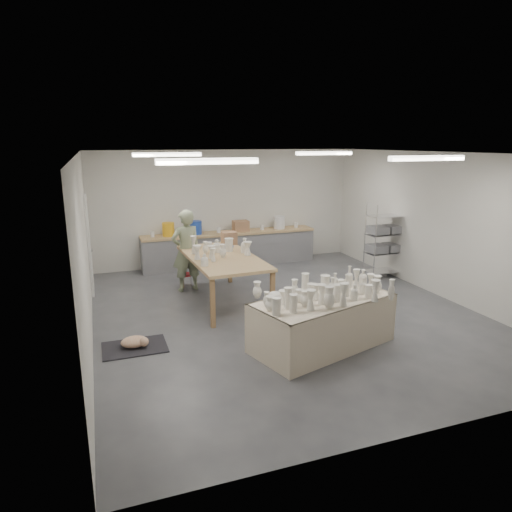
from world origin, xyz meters
name	(u,v)px	position (x,y,z in m)	size (l,w,h in m)	color
room	(279,206)	(-0.11, 0.08, 2.06)	(8.00, 8.02, 3.00)	#424449
back_counter	(230,247)	(-0.01, 3.68, 0.49)	(4.60, 0.60, 1.24)	#B07E55
wire_shelf	(385,240)	(3.20, 1.40, 0.92)	(0.88, 0.48, 1.80)	silver
drying_table	(323,320)	(-0.02, -1.59, 0.44)	(2.50, 1.73, 1.17)	olive
work_table	(222,255)	(-0.93, 1.08, 0.95)	(1.39, 2.62, 1.34)	#B07E55
rug	(135,347)	(-2.87, -0.65, 0.01)	(1.00, 0.70, 0.02)	black
cat	(136,342)	(-2.85, -0.67, 0.11)	(0.45, 0.34, 0.18)	white
potter	(186,251)	(-1.49, 1.96, 0.90)	(0.66, 0.43, 1.80)	gray
red_stool	(185,275)	(-1.49, 2.23, 0.27)	(0.37, 0.37, 0.30)	#B3191D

